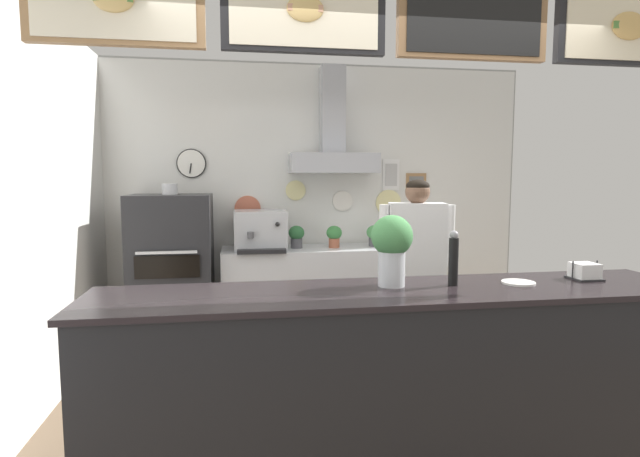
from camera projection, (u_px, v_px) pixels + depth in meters
name	position (u px, v px, depth m)	size (l,w,h in m)	color
ground_plane	(374.00, 436.00, 3.17)	(5.67, 5.67, 0.00)	brown
back_wall_assembly	(320.00, 191.00, 5.19)	(4.42, 2.72, 2.81)	gray
service_counter	(399.00, 387.00, 2.65)	(3.20, 0.65, 1.06)	black
back_prep_counter	(312.00, 294.00, 5.03)	(1.77, 0.60, 0.94)	silver
pizza_oven	(172.00, 273.00, 4.68)	(0.74, 0.65, 1.58)	#232326
shop_worker	(416.00, 275.00, 3.96)	(0.58, 0.30, 1.62)	#232328
espresso_machine	(260.00, 230.00, 4.86)	(0.50, 0.55, 0.38)	#B7BABF
potted_rosemary	(296.00, 236.00, 4.95)	(0.16, 0.16, 0.22)	#4C4C51
potted_thyme	(334.00, 235.00, 4.99)	(0.16, 0.16, 0.22)	#9E563D
potted_sage	(374.00, 235.00, 5.09)	(0.16, 0.16, 0.22)	#4C4C51
napkin_holder	(585.00, 272.00, 2.85)	(0.16, 0.15, 0.11)	#262628
pepper_grinder	(453.00, 258.00, 2.68)	(0.05, 0.05, 0.30)	black
basil_vase	(392.00, 247.00, 2.66)	(0.22, 0.22, 0.38)	silver
condiment_plate	(518.00, 283.00, 2.73)	(0.18, 0.18, 0.01)	white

